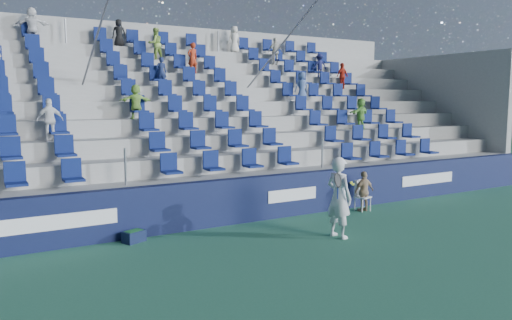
{
  "coord_description": "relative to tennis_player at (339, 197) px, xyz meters",
  "views": [
    {
      "loc": [
        -6.33,
        -8.31,
        3.25
      ],
      "look_at": [
        0.2,
        2.8,
        1.7
      ],
      "focal_mm": 35.0,
      "sensor_mm": 36.0,
      "label": 1
    }
  ],
  "objects": [
    {
      "name": "line_judge",
      "position": [
        2.47,
        1.81,
        -0.37
      ],
      "size": [
        0.7,
        0.3,
        1.19
      ],
      "primitive_type": "imported",
      "rotation": [
        0.0,
        0.0,
        3.15
      ],
      "color": "tan",
      "rests_on": "ground"
    },
    {
      "name": "tennis_player",
      "position": [
        0.0,
        0.0,
        0.0
      ],
      "size": [
        0.69,
        0.76,
        1.93
      ],
      "color": "silver",
      "rests_on": "ground"
    },
    {
      "name": "line_judge_chair",
      "position": [
        2.47,
        1.96,
        -0.45
      ],
      "size": [
        0.48,
        0.5,
        0.9
      ],
      "color": "white",
      "rests_on": "ground"
    },
    {
      "name": "ball_bin",
      "position": [
        -4.33,
        2.06,
        -0.82
      ],
      "size": [
        0.57,
        0.48,
        0.27
      ],
      "color": "black",
      "rests_on": "ground"
    },
    {
      "name": "ground",
      "position": [
        -1.24,
        -0.69,
        -0.97
      ],
      "size": [
        70.0,
        70.0,
        0.0
      ],
      "primitive_type": "plane",
      "color": "#2F6E4F",
      "rests_on": "ground"
    },
    {
      "name": "sponsor_wall",
      "position": [
        -1.23,
        2.46,
        -0.37
      ],
      "size": [
        24.0,
        0.32,
        1.2
      ],
      "color": "#10173D",
      "rests_on": "ground"
    },
    {
      "name": "grandstand",
      "position": [
        -1.24,
        7.55,
        1.17
      ],
      "size": [
        24.0,
        8.17,
        6.63
      ],
      "color": "#A2A29D",
      "rests_on": "ground"
    }
  ]
}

